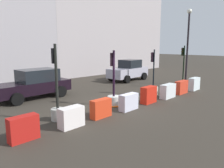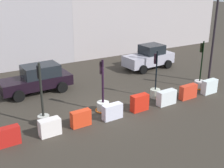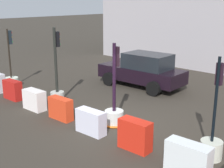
% 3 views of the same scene
% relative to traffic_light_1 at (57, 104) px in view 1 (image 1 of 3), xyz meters
% --- Properties ---
extents(ground_plane, '(120.00, 120.00, 0.00)m').
position_rel_traffic_light_1_xyz_m(ground_plane, '(3.33, -0.00, -0.71)').
color(ground_plane, '#332E26').
extents(traffic_light_1, '(0.57, 0.57, 3.19)m').
position_rel_traffic_light_1_xyz_m(traffic_light_1, '(0.00, 0.00, 0.00)').
color(traffic_light_1, '#B5B5AB').
rests_on(traffic_light_1, ground_plane).
extents(traffic_light_2, '(0.85, 0.85, 2.88)m').
position_rel_traffic_light_1_xyz_m(traffic_light_2, '(3.29, -0.01, -0.24)').
color(traffic_light_2, silver).
rests_on(traffic_light_2, ground_plane).
extents(traffic_light_3, '(0.61, 0.61, 2.87)m').
position_rel_traffic_light_1_xyz_m(traffic_light_3, '(6.88, 0.08, -0.20)').
color(traffic_light_3, beige).
rests_on(traffic_light_3, ground_plane).
extents(traffic_light_4, '(0.90, 0.90, 3.10)m').
position_rel_traffic_light_1_xyz_m(traffic_light_4, '(10.37, -0.08, -0.30)').
color(traffic_light_4, silver).
rests_on(traffic_light_4, ground_plane).
extents(construction_barrier_1, '(0.99, 0.43, 0.84)m').
position_rel_traffic_light_1_xyz_m(construction_barrier_1, '(-1.87, -1.03, -0.29)').
color(construction_barrier_1, red).
rests_on(construction_barrier_1, ground_plane).
extents(construction_barrier_2, '(1.00, 0.50, 0.80)m').
position_rel_traffic_light_1_xyz_m(construction_barrier_2, '(-0.05, -1.09, -0.31)').
color(construction_barrier_2, white).
rests_on(construction_barrier_2, ground_plane).
extents(construction_barrier_3, '(1.01, 0.41, 0.81)m').
position_rel_traffic_light_1_xyz_m(construction_barrier_3, '(1.54, -1.01, -0.30)').
color(construction_barrier_3, red).
rests_on(construction_barrier_3, ground_plane).
extents(construction_barrier_4, '(1.07, 0.45, 0.80)m').
position_rel_traffic_light_1_xyz_m(construction_barrier_4, '(3.26, -1.09, -0.31)').
color(construction_barrier_4, silver).
rests_on(construction_barrier_4, ground_plane).
extents(construction_barrier_5, '(1.00, 0.47, 0.91)m').
position_rel_traffic_light_1_xyz_m(construction_barrier_5, '(5.02, -0.97, -0.25)').
color(construction_barrier_5, red).
rests_on(construction_barrier_5, ground_plane).
extents(construction_barrier_6, '(1.17, 0.49, 0.83)m').
position_rel_traffic_light_1_xyz_m(construction_barrier_6, '(6.81, -1.06, -0.29)').
color(construction_barrier_6, silver).
rests_on(construction_barrier_6, ground_plane).
extents(construction_barrier_7, '(1.16, 0.43, 0.85)m').
position_rel_traffic_light_1_xyz_m(construction_barrier_7, '(8.48, -1.03, -0.29)').
color(construction_barrier_7, red).
rests_on(construction_barrier_7, ground_plane).
extents(construction_barrier_8, '(1.07, 0.46, 0.87)m').
position_rel_traffic_light_1_xyz_m(construction_barrier_8, '(10.22, -1.05, -0.27)').
color(construction_barrier_8, white).
rests_on(construction_barrier_8, ground_plane).
extents(car_black_sedan, '(4.44, 2.22, 1.72)m').
position_rel_traffic_light_1_xyz_m(car_black_sedan, '(1.06, 4.48, 0.15)').
color(car_black_sedan, black).
rests_on(car_black_sedan, ground_plane).
extents(car_silver_hatchback, '(4.16, 2.27, 1.84)m').
position_rel_traffic_light_1_xyz_m(car_silver_hatchback, '(10.15, 5.12, 0.17)').
color(car_silver_hatchback, '#ABA8B9').
rests_on(car_silver_hatchback, ground_plane).
extents(building_corner_block, '(16.47, 8.06, 12.51)m').
position_rel_traffic_light_1_xyz_m(building_corner_block, '(13.62, 13.46, 5.56)').
color(building_corner_block, '#B0A6A7').
rests_on(building_corner_block, ground_plane).
extents(street_lamp_post, '(0.36, 0.36, 5.84)m').
position_rel_traffic_light_1_xyz_m(street_lamp_post, '(11.73, 0.41, 2.90)').
color(street_lamp_post, black).
rests_on(street_lamp_post, ground_plane).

